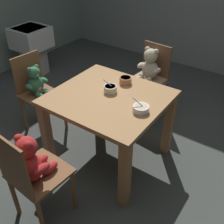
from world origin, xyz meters
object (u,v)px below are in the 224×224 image
object	(u,v)px
porridge_bowl_white_near_right	(141,109)
teddy_chair_near_front	(31,166)
teddy_chair_near_left	(37,88)
porridge_bowl_terracotta_far_center	(125,80)
dining_table	(109,109)
teddy_chair_far_center	(148,73)
sink_basin	(32,44)
porridge_bowl_cream_center	(110,89)

from	to	relation	value
porridge_bowl_white_near_right	teddy_chair_near_front	bearing A→B (deg)	-115.69
teddy_chair_near_left	porridge_bowl_terracotta_far_center	bearing A→B (deg)	25.08
dining_table	porridge_bowl_white_near_right	bearing A→B (deg)	-7.12
porridge_bowl_terracotta_far_center	teddy_chair_far_center	bearing A→B (deg)	95.58
dining_table	teddy_chair_near_front	xyz separation A→B (m)	(-0.05, -0.88, -0.02)
teddy_chair_far_center	porridge_bowl_terracotta_far_center	world-z (taller)	teddy_chair_far_center
teddy_chair_near_front	porridge_bowl_terracotta_far_center	size ratio (longest dim) A/B	7.71
dining_table	teddy_chair_near_left	bearing A→B (deg)	-177.19
porridge_bowl_terracotta_far_center	sink_basin	xyz separation A→B (m)	(-2.04, 0.58, -0.28)
teddy_chair_near_left	sink_basin	distance (m)	1.45
teddy_chair_far_center	porridge_bowl_terracotta_far_center	bearing A→B (deg)	11.23
teddy_chair_far_center	porridge_bowl_terracotta_far_center	distance (m)	0.63
porridge_bowl_white_near_right	porridge_bowl_terracotta_far_center	bearing A→B (deg)	137.56
porridge_bowl_white_near_right	sink_basin	world-z (taller)	porridge_bowl_white_near_right
teddy_chair_far_center	sink_basin	size ratio (longest dim) A/B	1.19
teddy_chair_far_center	porridge_bowl_cream_center	size ratio (longest dim) A/B	6.88
teddy_chair_far_center	porridge_bowl_white_near_right	xyz separation A→B (m)	(0.42, -0.92, 0.19)
teddy_chair_near_left	porridge_bowl_cream_center	size ratio (longest dim) A/B	6.87
teddy_chair_near_front	porridge_bowl_cream_center	world-z (taller)	teddy_chair_near_front
porridge_bowl_terracotta_far_center	teddy_chair_near_left	bearing A→B (deg)	-160.26
teddy_chair_near_front	porridge_bowl_white_near_right	size ratio (longest dim) A/B	6.36
dining_table	porridge_bowl_terracotta_far_center	size ratio (longest dim) A/B	8.37
porridge_bowl_cream_center	sink_basin	size ratio (longest dim) A/B	0.17
porridge_bowl_cream_center	porridge_bowl_terracotta_far_center	bearing A→B (deg)	83.22
dining_table	sink_basin	xyz separation A→B (m)	(-2.05, 0.87, -0.11)
teddy_chair_near_left	sink_basin	world-z (taller)	teddy_chair_near_left
porridge_bowl_cream_center	porridge_bowl_terracotta_far_center	xyz separation A→B (m)	(0.03, 0.22, 0.00)
teddy_chair_near_front	porridge_bowl_terracotta_far_center	distance (m)	1.18
porridge_bowl_terracotta_far_center	teddy_chair_near_front	bearing A→B (deg)	-92.26
dining_table	teddy_chair_near_front	distance (m)	0.89
dining_table	porridge_bowl_terracotta_far_center	distance (m)	0.33
porridge_bowl_cream_center	teddy_chair_far_center	bearing A→B (deg)	92.29
teddy_chair_near_front	porridge_bowl_cream_center	size ratio (longest dim) A/B	7.17
porridge_bowl_terracotta_far_center	porridge_bowl_cream_center	bearing A→B (deg)	-96.78
porridge_bowl_white_near_right	dining_table	bearing A→B (deg)	172.88
teddy_chair_near_front	porridge_bowl_terracotta_far_center	xyz separation A→B (m)	(0.05, 1.17, 0.19)
teddy_chair_near_front	porridge_bowl_white_near_right	world-z (taller)	teddy_chair_near_front
teddy_chair_far_center	porridge_bowl_white_near_right	distance (m)	1.03
porridge_bowl_cream_center	teddy_chair_near_front	bearing A→B (deg)	-91.23
porridge_bowl_cream_center	porridge_bowl_white_near_right	xyz separation A→B (m)	(0.38, -0.11, -0.00)
teddy_chair_near_left	porridge_bowl_white_near_right	size ratio (longest dim) A/B	6.09
sink_basin	teddy_chair_near_left	bearing A→B (deg)	-38.90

